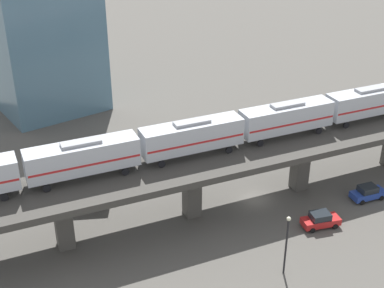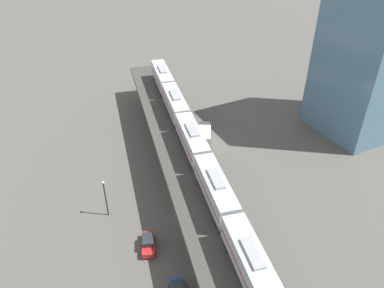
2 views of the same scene
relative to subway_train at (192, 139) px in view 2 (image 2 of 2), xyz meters
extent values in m
plane|color=#4C4944|center=(3.04, 7.39, -9.69)|extent=(400.00, 400.00, 0.00)
cube|color=#393733|center=(3.04, 7.39, -2.94)|extent=(27.72, 91.69, 0.80)
cube|color=#47443F|center=(-5.13, -30.23, -6.52)|extent=(2.14, 2.14, 6.35)
cube|color=#47443F|center=(-1.95, -15.57, -6.52)|extent=(2.14, 2.14, 6.35)
cube|color=#47443F|center=(1.23, -0.91, -6.52)|extent=(2.14, 2.14, 6.35)
cube|color=#47443F|center=(4.42, 13.75, -6.52)|extent=(2.14, 2.14, 6.35)
cube|color=#ADB2BA|center=(-5.34, -24.63, 0.00)|extent=(5.28, 12.32, 3.10)
cube|color=#B21E1E|center=(-5.34, -24.63, -0.30)|extent=(5.27, 12.09, 0.24)
cube|color=gray|center=(-5.34, -24.63, 1.73)|extent=(2.26, 4.40, 0.36)
cylinder|color=black|center=(-7.40, -28.48, -2.12)|extent=(0.39, 0.87, 0.84)
cylinder|color=black|center=(-5.07, -28.98, -2.12)|extent=(0.39, 0.87, 0.84)
cylinder|color=black|center=(-5.62, -20.27, -2.12)|extent=(0.39, 0.87, 0.84)
cylinder|color=black|center=(-3.29, -20.77, -2.12)|extent=(0.39, 0.87, 0.84)
cube|color=#ADB2BA|center=(-2.67, -12.31, 0.00)|extent=(5.28, 12.32, 3.10)
cube|color=#B21E1E|center=(-2.67, -12.31, -0.30)|extent=(5.27, 12.09, 0.24)
cube|color=gray|center=(-2.67, -12.31, 1.73)|extent=(2.26, 4.40, 0.36)
cylinder|color=black|center=(-4.73, -16.17, -2.12)|extent=(0.39, 0.87, 0.84)
cylinder|color=black|center=(-2.40, -16.67, -2.12)|extent=(0.39, 0.87, 0.84)
cylinder|color=black|center=(-2.94, -7.96, -2.12)|extent=(0.39, 0.87, 0.84)
cylinder|color=black|center=(-0.62, -8.46, -2.12)|extent=(0.39, 0.87, 0.84)
cube|color=#ADB2BA|center=(0.00, 0.00, 0.00)|extent=(5.28, 12.32, 3.10)
cube|color=#B21E1E|center=(0.00, 0.00, -0.30)|extent=(5.27, 12.09, 0.24)
cube|color=gray|center=(0.00, 0.00, 1.73)|extent=(2.26, 4.40, 0.36)
cylinder|color=black|center=(-2.05, -3.85, -2.12)|extent=(0.39, 0.87, 0.84)
cylinder|color=black|center=(0.27, -4.36, -2.12)|extent=(0.39, 0.87, 0.84)
cylinder|color=black|center=(-0.27, 4.36, -2.12)|extent=(0.39, 0.87, 0.84)
cylinder|color=black|center=(2.05, 3.85, -2.12)|extent=(0.39, 0.87, 0.84)
cube|color=#ADB2BA|center=(2.67, 12.31, 0.00)|extent=(5.28, 12.32, 3.10)
cube|color=#B21E1E|center=(2.67, 12.31, -0.30)|extent=(5.27, 12.09, 0.24)
cube|color=gray|center=(2.67, 12.31, 1.73)|extent=(2.26, 4.40, 0.36)
cylinder|color=black|center=(0.62, 8.46, -2.12)|extent=(0.39, 0.87, 0.84)
cylinder|color=black|center=(2.94, 7.96, -2.12)|extent=(0.39, 0.87, 0.84)
cylinder|color=black|center=(2.40, 16.67, -2.12)|extent=(0.39, 0.87, 0.84)
cylinder|color=black|center=(4.73, 16.17, -2.12)|extent=(0.39, 0.87, 0.84)
cube|color=#ADB2BA|center=(5.34, 24.63, 0.00)|extent=(5.28, 12.32, 3.10)
cube|color=#B21E1E|center=(5.34, 24.63, -0.30)|extent=(5.27, 12.09, 0.24)
cube|color=gray|center=(5.34, 24.63, 1.73)|extent=(2.26, 4.40, 0.36)
cylinder|color=black|center=(3.29, 20.77, -2.12)|extent=(0.39, 0.87, 0.84)
cylinder|color=black|center=(5.62, 20.27, -2.12)|extent=(0.39, 0.87, 0.84)
cylinder|color=black|center=(10.21, 17.64, -9.36)|extent=(0.40, 0.70, 0.66)
cylinder|color=black|center=(11.86, 17.20, -9.36)|extent=(0.40, 0.70, 0.66)
cube|color=#AD1E1E|center=(11.91, 9.65, -8.96)|extent=(3.23, 4.75, 0.80)
cube|color=#1E2328|center=(11.86, 9.51, -8.18)|extent=(2.31, 2.64, 0.76)
cylinder|color=black|center=(10.61, 8.61, -9.36)|extent=(0.46, 0.70, 0.66)
cylinder|color=black|center=(12.21, 8.01, -9.36)|extent=(0.46, 0.70, 0.66)
cylinder|color=black|center=(11.61, 11.29, -9.36)|extent=(0.46, 0.70, 0.66)
cylinder|color=black|center=(13.21, 10.69, -9.36)|extent=(0.46, 0.70, 0.66)
cube|color=#333338|center=(-9.67, -13.12, -8.04)|extent=(2.89, 2.81, 2.30)
cube|color=silver|center=(-7.93, -9.97, -7.84)|extent=(4.53, 5.66, 2.70)
cylinder|color=black|center=(-10.53, -12.64, -9.19)|extent=(0.79, 1.04, 1.00)
cylinder|color=black|center=(-8.80, -13.60, -9.19)|extent=(0.79, 1.04, 1.00)
cylinder|color=black|center=(-8.08, -8.10, -9.19)|extent=(0.79, 1.04, 1.00)
cylinder|color=black|center=(-6.27, -9.10, -9.19)|extent=(0.79, 1.04, 1.00)
cylinder|color=black|center=(15.18, 0.58, -6.44)|extent=(0.20, 0.20, 6.50)
sphere|color=beige|center=(15.18, 0.58, -2.97)|extent=(0.44, 0.44, 0.44)
cube|color=slate|center=(-40.01, -1.61, 8.31)|extent=(16.00, 16.00, 36.00)
camera|label=1|loc=(44.09, -31.81, 27.18)|focal=50.00mm
camera|label=2|loc=(22.69, 44.89, 32.97)|focal=35.00mm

